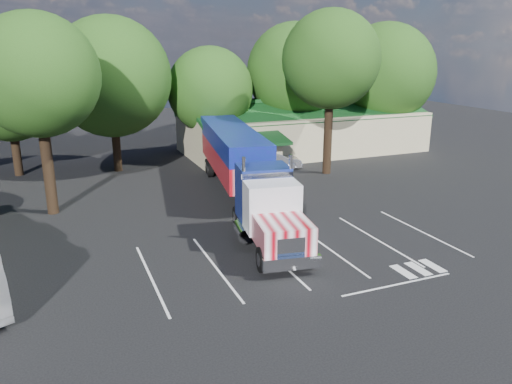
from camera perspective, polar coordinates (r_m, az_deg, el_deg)
name	(u,v)px	position (r m, az deg, el deg)	size (l,w,h in m)	color
ground	(235,221)	(31.36, -2.45, -3.33)	(120.00, 120.00, 0.00)	black
event_hall	(301,130)	(52.07, 5.13, 7.09)	(24.20, 14.12, 5.55)	tan
tree_row_b	(8,90)	(45.82, -26.51, 10.41)	(8.40, 8.40, 11.35)	black
tree_row_c	(111,77)	(44.34, -16.24, 12.49)	(10.00, 10.00, 13.05)	black
tree_row_d	(210,90)	(47.56, -5.26, 11.52)	(8.00, 8.00, 10.60)	black
tree_row_e	(295,71)	(51.28, 4.44, 13.57)	(9.60, 9.60, 12.90)	black
tree_row_f	(385,73)	(55.52, 14.53, 13.02)	(10.40, 10.40, 13.00)	black
tree_near_left	(37,76)	(33.84, -23.75, 12.07)	(7.60, 7.60, 12.65)	black
tree_near_right	(331,60)	(42.17, 8.57, 14.71)	(8.00, 8.00, 13.50)	black
semi_truck	(240,162)	(34.82, -1.84, 3.43)	(6.69, 23.52, 4.90)	black
woman	(299,201)	(32.82, 4.94, -1.00)	(0.58, 0.38, 1.59)	black
bicycle	(250,202)	(33.58, -0.73, -1.10)	(0.63, 1.82, 0.96)	black
silver_sedan	(275,161)	(44.26, 2.17, 3.59)	(1.64, 4.70, 1.55)	#B4B7BC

